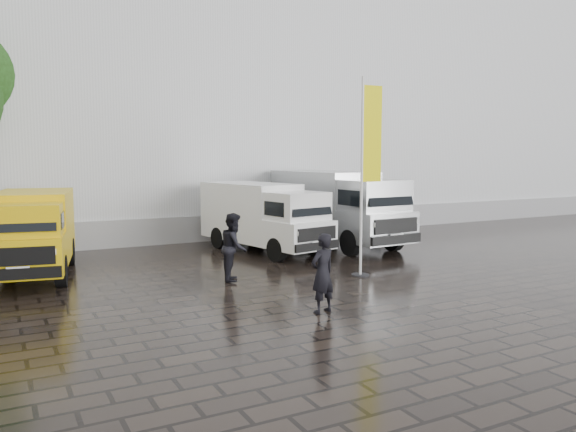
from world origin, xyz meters
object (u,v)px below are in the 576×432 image
at_px(person_tent, 234,247).
at_px(wheelie_bin, 380,219).
at_px(flagpole, 367,165).
at_px(van_yellow, 32,235).
at_px(person_front, 323,273).
at_px(van_white, 264,218).
at_px(van_silver, 338,209).

bearing_deg(person_tent, wheelie_bin, -30.33).
relative_size(flagpole, wheelie_bin, 5.24).
height_order(van_yellow, person_front, van_yellow).
xyz_separation_m(wheelie_bin, person_front, (-9.12, -10.07, 0.33)).
distance_m(van_white, flagpole, 5.18).
relative_size(van_yellow, flagpole, 0.92).
height_order(wheelie_bin, person_tent, person_tent).
bearing_deg(wheelie_bin, flagpole, -145.37).
bearing_deg(person_front, van_silver, -139.29).
distance_m(van_silver, wheelie_bin, 4.85).
distance_m(van_yellow, wheelie_bin, 14.64).
bearing_deg(van_white, van_silver, -11.24).
bearing_deg(van_yellow, flagpole, -16.57).
relative_size(van_white, wheelie_bin, 5.25).
relative_size(van_white, person_tent, 3.01).
bearing_deg(person_front, person_tent, -97.42).
relative_size(van_silver, person_tent, 3.49).
bearing_deg(wheelie_bin, van_yellow, 177.02).
distance_m(flagpole, person_front, 4.58).
bearing_deg(person_front, van_white, -120.72).
bearing_deg(van_white, person_front, -117.54).
height_order(van_white, wheelie_bin, van_white).
bearing_deg(person_front, van_yellow, -67.27).
xyz_separation_m(van_yellow, van_silver, (10.29, 0.62, 0.21)).
relative_size(flagpole, person_tent, 3.00).
xyz_separation_m(van_white, wheelie_bin, (6.96, 2.67, -0.66)).
bearing_deg(person_tent, person_front, -146.84).
height_order(van_white, van_silver, van_silver).
bearing_deg(van_yellow, wheelie_bin, 23.30).
distance_m(van_silver, person_front, 9.03).
bearing_deg(van_white, wheelie_bin, 9.77).
bearing_deg(person_front, flagpole, -153.25).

